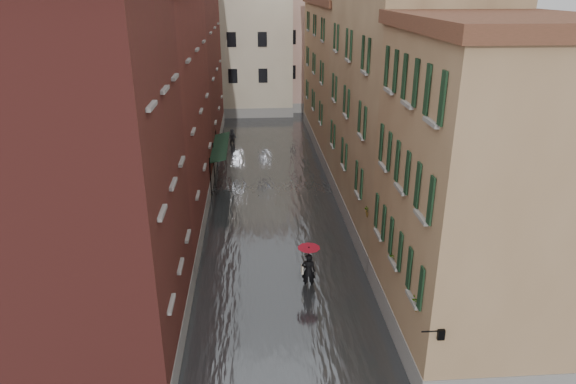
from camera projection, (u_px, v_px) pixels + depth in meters
name	position (u px, v px, depth m)	size (l,w,h in m)	color
ground	(285.00, 308.00, 21.98)	(120.00, 120.00, 0.00)	#545456
floodwater	(272.00, 193.00, 33.98)	(10.00, 60.00, 0.20)	#404347
building_left_near	(81.00, 188.00, 17.24)	(6.00, 8.00, 13.00)	maroon
building_left_mid	(144.00, 118.00, 27.52)	(6.00, 14.00, 12.50)	maroon
building_left_far	(178.00, 64.00, 41.12)	(6.00, 16.00, 14.00)	maroon
building_right_near	(482.00, 198.00, 18.45)	(6.00, 8.00, 11.50)	#96724D
building_right_mid	(400.00, 109.00, 28.35)	(6.00, 14.00, 13.00)	tan
building_right_far	(350.00, 78.00, 42.51)	(6.00, 16.00, 11.50)	#96724D
building_end_cream	(233.00, 50.00, 54.53)	(12.00, 9.00, 13.00)	beige
building_end_pink	(315.00, 52.00, 57.16)	(10.00, 9.00, 12.00)	tan
awning_near	(218.00, 155.00, 33.89)	(1.09, 3.34, 2.80)	black
awning_far	(221.00, 141.00, 36.91)	(1.09, 3.39, 2.80)	black
wall_lantern	(440.00, 333.00, 15.60)	(0.71, 0.22, 0.35)	black
window_planters	(393.00, 245.00, 19.85)	(0.59, 8.25, 0.84)	brown
pedestrian_main	(309.00, 263.00, 22.99)	(1.01, 1.01, 2.06)	black
pedestrian_far	(232.00, 138.00, 43.91)	(0.73, 0.57, 1.51)	black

